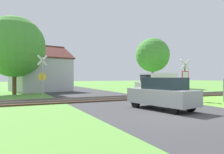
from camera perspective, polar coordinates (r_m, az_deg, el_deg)
ground_plane at (r=11.27m, az=16.41°, el=-9.24°), size 160.00×160.00×0.00m
road_asphalt at (r=12.82m, az=10.45°, el=-8.09°), size 7.86×80.00×0.01m
rail_track at (r=17.63m, az=-0.11°, el=-5.68°), size 60.00×2.60×0.22m
stop_sign_near at (r=17.70m, az=18.53°, el=0.04°), size 0.87×0.19×3.19m
crossing_sign_far at (r=18.73m, az=-17.70°, el=0.66°), size 0.85×0.27×3.62m
house at (r=29.00m, az=-18.13°, el=0.86°), size 7.92×7.58×5.88m
tree_left at (r=24.85m, az=-24.15°, el=7.22°), size 6.28×6.28×8.07m
tree_far at (r=36.96m, az=10.56°, el=5.65°), size 5.62×5.62×8.24m
mail_truck at (r=25.03m, az=11.81°, el=-1.27°), size 5.17×2.77×2.24m
parked_car at (r=12.39m, az=12.98°, el=-4.23°), size 2.35×4.23×1.78m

